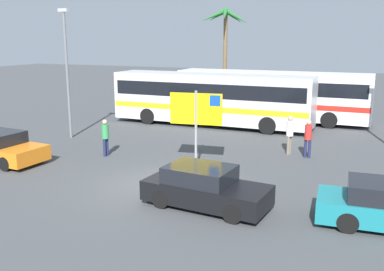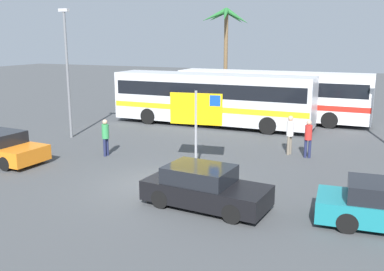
{
  "view_description": "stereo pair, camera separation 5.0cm",
  "coord_description": "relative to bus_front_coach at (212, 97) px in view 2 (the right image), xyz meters",
  "views": [
    {
      "loc": [
        7.07,
        -13.39,
        5.28
      ],
      "look_at": [
        0.09,
        2.92,
        1.3
      ],
      "focal_mm": 40.65,
      "sensor_mm": 36.0,
      "label": 1
    },
    {
      "loc": [
        7.12,
        -13.37,
        5.28
      ],
      "look_at": [
        0.09,
        2.92,
        1.3
      ],
      "focal_mm": 40.65,
      "sensor_mm": 36.0,
      "label": 2
    }
  ],
  "objects": [
    {
      "name": "ground",
      "position": [
        2.24,
        -11.34,
        -1.78
      ],
      "size": [
        120.0,
        120.0,
        0.0
      ],
      "primitive_type": "plane",
      "color": "#424447"
    },
    {
      "name": "bus_front_coach",
      "position": [
        0.0,
        0.0,
        0.0
      ],
      "size": [
        12.3,
        2.48,
        3.17
      ],
      "color": "silver",
      "rests_on": "ground"
    },
    {
      "name": "bus_rear_coach",
      "position": [
        2.99,
        3.11,
        0.0
      ],
      "size": [
        12.3,
        2.48,
        3.17
      ],
      "color": "white",
      "rests_on": "ground"
    },
    {
      "name": "ferry_sign",
      "position": [
        2.58,
        -8.47,
        0.54
      ],
      "size": [
        2.19,
        0.37,
        3.2
      ],
      "rotation": [
        0.0,
        0.0,
        0.14
      ],
      "color": "gray",
      "rests_on": "ground"
    },
    {
      "name": "car_orange",
      "position": [
        -5.58,
        -11.21,
        -1.15
      ],
      "size": [
        4.14,
        2.12,
        1.32
      ],
      "rotation": [
        0.0,
        0.0,
        -0.07
      ],
      "color": "orange",
      "rests_on": "ground"
    },
    {
      "name": "car_black",
      "position": [
        4.52,
        -12.52,
        -1.15
      ],
      "size": [
        4.12,
        2.06,
        1.32
      ],
      "rotation": [
        0.0,
        0.0,
        -0.09
      ],
      "color": "black",
      "rests_on": "ground"
    },
    {
      "name": "pedestrian_by_bus",
      "position": [
        6.63,
        -5.25,
        -0.76
      ],
      "size": [
        0.32,
        0.32,
        1.73
      ],
      "rotation": [
        0.0,
        0.0,
        1.63
      ],
      "color": "#1E2347",
      "rests_on": "ground"
    },
    {
      "name": "pedestrian_near_sign",
      "position": [
        -1.89,
        -8.57,
        -0.78
      ],
      "size": [
        0.32,
        0.32,
        1.7
      ],
      "rotation": [
        0.0,
        0.0,
        3.05
      ],
      "color": "#1E2347",
      "rests_on": "ground"
    },
    {
      "name": "pedestrian_crossing_lot",
      "position": [
        5.77,
        -4.99,
        -0.7
      ],
      "size": [
        0.32,
        0.32,
        1.82
      ],
      "rotation": [
        0.0,
        0.0,
        5.96
      ],
      "color": "#706656",
      "rests_on": "ground"
    },
    {
      "name": "lamp_post_right_side",
      "position": [
        -5.81,
        -6.14,
        1.92
      ],
      "size": [
        0.56,
        0.2,
        6.77
      ],
      "color": "slate",
      "rests_on": "ground"
    },
    {
      "name": "palm_tree_seaside",
      "position": [
        -2.42,
        9.49,
        4.34
      ],
      "size": [
        3.9,
        3.94,
        7.67
      ],
      "color": "brown",
      "rests_on": "ground"
    }
  ]
}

